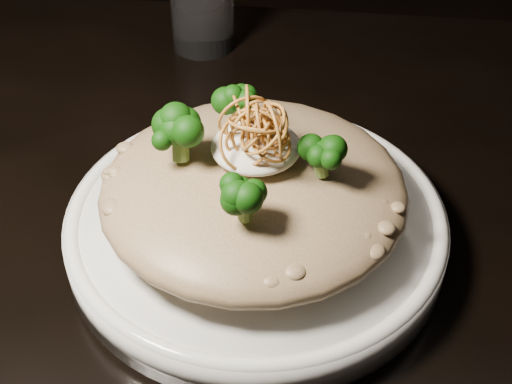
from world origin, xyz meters
TOP-DOWN VIEW (x-y plane):
  - table at (0.00, 0.00)m, footprint 1.10×0.80m
  - plate at (0.07, -0.03)m, footprint 0.31×0.31m
  - risotto at (0.07, -0.04)m, footprint 0.25×0.25m
  - broccoli at (0.07, -0.04)m, footprint 0.15×0.15m
  - cheese at (0.07, -0.03)m, footprint 0.07×0.07m
  - shallots at (0.07, -0.03)m, footprint 0.06×0.06m

SIDE VIEW (x-z plane):
  - table at x=0.00m, z-range 0.29..1.04m
  - plate at x=0.07m, z-range 0.75..0.78m
  - risotto at x=0.07m, z-range 0.78..0.84m
  - cheese at x=0.07m, z-range 0.84..0.86m
  - broccoli at x=0.07m, z-range 0.84..0.89m
  - shallots at x=0.07m, z-range 0.86..0.90m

